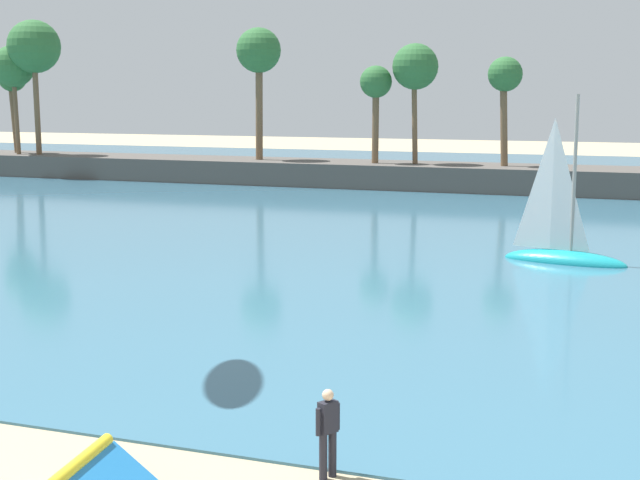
# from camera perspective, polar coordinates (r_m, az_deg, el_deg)

# --- Properties ---
(sea) EXTENTS (220.00, 90.10, 0.06)m
(sea) POSITION_cam_1_polar(r_m,az_deg,el_deg) (61.04, 12.98, 2.40)
(sea) COLOR #386B84
(sea) RESTS_ON ground
(palm_headland) EXTENTS (110.12, 6.37, 12.95)m
(palm_headland) POSITION_cam_1_polar(r_m,az_deg,el_deg) (65.90, 12.21, 5.54)
(palm_headland) COLOR #514C47
(palm_headland) RESTS_ON ground
(person_at_waterline) EXTENTS (0.34, 0.49, 1.67)m
(person_at_waterline) POSITION_cam_1_polar(r_m,az_deg,el_deg) (16.91, 0.49, -11.68)
(person_at_waterline) COLOR #23232D
(person_at_waterline) RESTS_ON ground
(sailboat_mid_bay) EXTENTS (5.20, 2.36, 7.28)m
(sailboat_mid_bay) POSITION_cam_1_polar(r_m,az_deg,el_deg) (38.84, 14.73, -0.36)
(sailboat_mid_bay) COLOR teal
(sailboat_mid_bay) RESTS_ON sea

